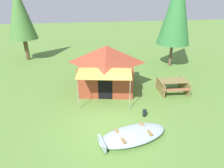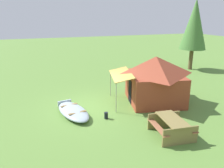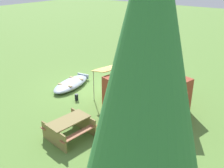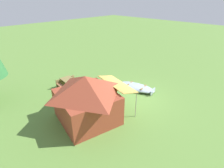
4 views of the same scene
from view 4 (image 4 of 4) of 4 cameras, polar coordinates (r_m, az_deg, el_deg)
ground_plane at (r=12.29m, az=6.63°, el=-4.65°), size 80.00×80.00×0.00m
beached_rowboat at (r=13.41m, az=7.76°, el=-0.96°), size 2.96×1.68×0.37m
canvas_cabin_tent at (r=9.71m, az=-8.04°, el=-4.41°), size 3.85×4.58×2.65m
picnic_table at (r=13.46m, az=-13.20°, el=0.02°), size 1.79×1.67×0.77m
cooler_box at (r=10.91m, az=-4.20°, el=-7.71°), size 0.62×0.58×0.39m
fuel_can at (r=13.03m, az=0.45°, el=-1.71°), size 0.25×0.25×0.33m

